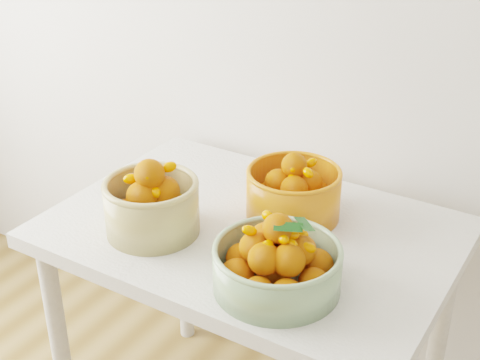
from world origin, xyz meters
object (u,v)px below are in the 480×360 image
at_px(table, 251,258).
at_px(bowl_green, 277,264).
at_px(bowl_cream, 152,204).
at_px(bowl_orange, 294,192).

bearing_deg(table, bowl_green, -47.33).
bearing_deg(bowl_cream, bowl_green, -6.63).
bearing_deg(bowl_orange, table, -121.67).
bearing_deg(bowl_green, bowl_cream, 173.37).
distance_m(bowl_cream, bowl_orange, 0.36).
height_order(table, bowl_green, bowl_green).
relative_size(table, bowl_cream, 3.91).
height_order(bowl_cream, bowl_green, bowl_cream).
relative_size(table, bowl_green, 3.13).
distance_m(bowl_green, bowl_orange, 0.31).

